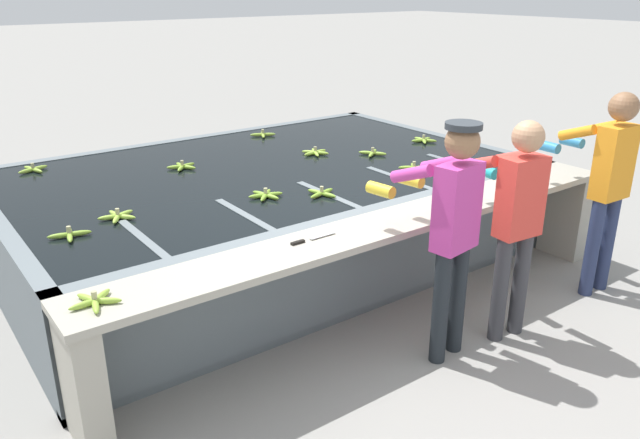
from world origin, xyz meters
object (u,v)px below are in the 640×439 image
object	(u,v)px
banana_bunch_floating_1	(263,134)
knife_1	(307,240)
banana_bunch_floating_0	(118,216)
banana_bunch_floating_4	(266,195)
banana_bunch_floating_2	(182,166)
worker_0	(451,221)
banana_bunch_floating_6	(424,140)
banana_bunch_ledge_0	(95,301)
banana_bunch_floating_3	(322,193)
knife_0	(471,200)
worker_1	(515,212)
banana_bunch_floating_8	(315,152)
worker_2	(608,176)
banana_bunch_floating_5	(373,153)
banana_bunch_floating_10	(33,169)
banana_bunch_floating_9	(70,234)
banana_bunch_floating_7	(414,167)

from	to	relation	value
banana_bunch_floating_1	knife_1	size ratio (longest dim) A/B	0.76
banana_bunch_floating_0	banana_bunch_floating_4	distance (m)	1.13
banana_bunch_floating_2	worker_0	bearing A→B (deg)	-75.80
banana_bunch_floating_6	banana_bunch_ledge_0	bearing A→B (deg)	-158.85
banana_bunch_floating_3	knife_0	xyz separation A→B (m)	(0.85, -0.80, -0.01)
worker_1	banana_bunch_floating_8	bearing A→B (deg)	88.89
worker_1	banana_bunch_floating_1	bearing A→B (deg)	89.40
banana_bunch_floating_8	knife_1	size ratio (longest dim) A/B	0.81
worker_1	banana_bunch_floating_3	bearing A→B (deg)	116.20
banana_bunch_ledge_0	worker_2	bearing A→B (deg)	-8.71
worker_1	knife_0	world-z (taller)	worker_1
banana_bunch_floating_5	knife_1	size ratio (longest dim) A/B	0.71
worker_1	banana_bunch_floating_4	bearing A→B (deg)	123.62
banana_bunch_floating_4	banana_bunch_floating_10	bearing A→B (deg)	125.03
banana_bunch_floating_3	banana_bunch_floating_9	bearing A→B (deg)	170.85
banana_bunch_floating_4	banana_bunch_floating_8	distance (m)	1.37
banana_bunch_floating_0	banana_bunch_floating_4	world-z (taller)	same
banana_bunch_floating_0	banana_bunch_floating_4	size ratio (longest dim) A/B	0.99
banana_bunch_floating_0	banana_bunch_floating_6	distance (m)	3.45
banana_bunch_floating_0	banana_bunch_floating_7	distance (m)	2.63
banana_bunch_floating_1	banana_bunch_floating_4	xyz separation A→B (m)	(-1.08, -1.81, -0.00)
banana_bunch_floating_9	banana_bunch_ledge_0	xyz separation A→B (m)	(-0.16, -1.04, 0.00)
banana_bunch_floating_6	banana_bunch_floating_8	size ratio (longest dim) A/B	0.98
banana_bunch_floating_1	banana_bunch_floating_9	bearing A→B (deg)	-145.96
banana_bunch_floating_8	banana_bunch_floating_3	bearing A→B (deg)	-123.61
worker_1	banana_bunch_floating_0	world-z (taller)	worker_1
banana_bunch_floating_0	banana_bunch_ledge_0	distance (m)	1.31
banana_bunch_floating_1	banana_bunch_floating_6	bearing A→B (deg)	-44.94
worker_1	banana_bunch_floating_1	size ratio (longest dim) A/B	6.02
banana_bunch_floating_2	banana_bunch_floating_7	size ratio (longest dim) A/B	1.14
banana_bunch_floating_6	knife_1	xyz separation A→B (m)	(-2.58, -1.50, -0.01)
banana_bunch_floating_5	knife_1	distance (m)	2.28
banana_bunch_floating_3	banana_bunch_floating_8	size ratio (longest dim) A/B	0.99
banana_bunch_floating_1	banana_bunch_floating_3	world-z (taller)	same
banana_bunch_floating_1	banana_bunch_floating_8	world-z (taller)	same
banana_bunch_floating_0	banana_bunch_floating_8	distance (m)	2.28
banana_bunch_floating_5	banana_bunch_floating_6	size ratio (longest dim) A/B	0.89
banana_bunch_floating_2	banana_bunch_floating_9	bearing A→B (deg)	-140.56
banana_bunch_floating_6	banana_bunch_floating_8	distance (m)	1.26
banana_bunch_floating_2	banana_bunch_floating_3	world-z (taller)	same
worker_1	worker_2	size ratio (longest dim) A/B	0.96
worker_0	knife_1	world-z (taller)	worker_0
banana_bunch_floating_9	banana_bunch_floating_0	bearing A→B (deg)	21.55
worker_0	banana_bunch_floating_0	size ratio (longest dim) A/B	5.91
worker_2	banana_bunch_floating_1	size ratio (longest dim) A/B	6.28
banana_bunch_floating_2	knife_0	distance (m)	2.59
banana_bunch_floating_3	banana_bunch_floating_7	xyz separation A→B (m)	(1.11, 0.10, 0.00)
banana_bunch_floating_3	banana_bunch_floating_6	world-z (taller)	same
banana_bunch_floating_1	banana_bunch_floating_5	world-z (taller)	same
banana_bunch_floating_0	banana_bunch_floating_2	bearing A→B (deg)	44.97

